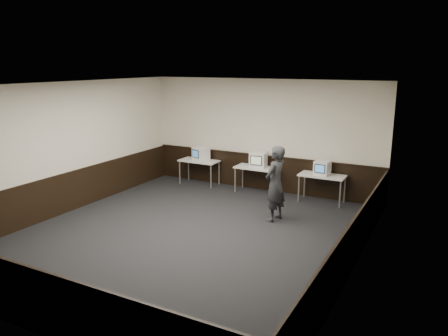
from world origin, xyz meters
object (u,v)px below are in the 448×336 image
(person, at_px, (275,184))
(desk_right, at_px, (322,177))
(desk_left, at_px, (199,162))
(emac_center, at_px, (258,160))
(emac_left, at_px, (201,154))
(desk_center, at_px, (256,169))
(emac_right, at_px, (322,168))

(person, bearing_deg, desk_right, 173.26)
(desk_left, height_order, person, person)
(desk_left, relative_size, emac_center, 2.28)
(desk_right, bearing_deg, emac_left, 179.32)
(emac_center, bearing_deg, person, -64.71)
(desk_center, height_order, emac_center, emac_center)
(desk_center, xyz_separation_m, emac_left, (-1.86, 0.04, 0.27))
(desk_left, relative_size, emac_right, 2.81)
(desk_right, height_order, person, person)
(desk_left, relative_size, emac_left, 2.27)
(desk_center, bearing_deg, emac_right, -0.07)
(desk_right, relative_size, emac_center, 2.28)
(desk_right, relative_size, emac_left, 2.27)
(emac_left, xyz_separation_m, emac_right, (3.75, -0.05, -0.01))
(desk_left, bearing_deg, emac_left, 51.31)
(desk_left, bearing_deg, emac_center, -0.09)
(emac_right, relative_size, person, 0.24)
(desk_right, xyz_separation_m, person, (-0.60, -1.87, 0.21))
(emac_left, height_order, person, person)
(desk_right, distance_m, person, 1.98)
(emac_left, relative_size, person, 0.30)
(desk_right, height_order, emac_right, emac_right)
(emac_center, height_order, person, person)
(desk_center, height_order, desk_right, same)
(emac_right, bearing_deg, desk_center, -176.84)
(desk_center, distance_m, desk_right, 1.90)
(emac_center, bearing_deg, emac_left, 170.16)
(emac_center, xyz_separation_m, emac_right, (1.83, 0.00, -0.03))
(person, bearing_deg, emac_right, 173.60)
(desk_left, height_order, desk_right, same)
(desk_right, bearing_deg, desk_left, 180.00)
(desk_right, xyz_separation_m, emac_right, (-0.01, -0.00, 0.26))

